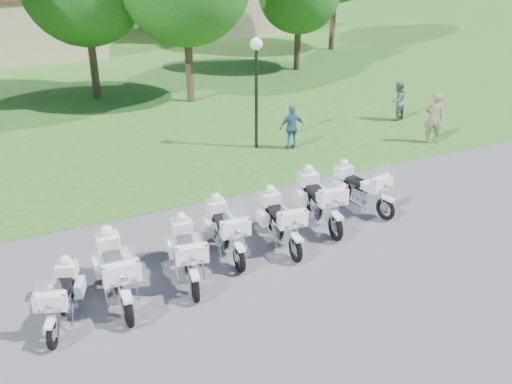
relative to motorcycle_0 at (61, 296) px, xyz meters
name	(u,v)px	position (x,y,z in m)	size (l,w,h in m)	color
ground	(269,244)	(5.28, 0.94, -0.59)	(100.00, 100.00, 0.00)	#5B5B60
grass_lawn	(85,51)	(5.28, 27.94, -0.59)	(100.00, 48.00, 0.01)	#26611E
motorcycle_0	(61,296)	(0.00, 0.00, 0.00)	(1.17, 2.01, 1.42)	black
motorcycle_1	(116,270)	(1.22, 0.30, 0.13)	(0.87, 2.57, 1.72)	black
motorcycle_2	(187,252)	(2.91, 0.43, 0.08)	(1.05, 2.38, 1.61)	black
motorcycle_3	(226,228)	(4.15, 1.10, 0.07)	(0.86, 2.37, 1.59)	black
motorcycle_4	(281,219)	(5.61, 0.93, 0.08)	(0.91, 2.39, 1.61)	black
motorcycle_5	(319,198)	(7.09, 1.47, 0.13)	(1.01, 2.56, 1.72)	black
motorcycle_6	(361,187)	(8.65, 1.73, 0.06)	(1.07, 2.30, 1.56)	black
lamp_post	(256,66)	(7.96, 7.44, 2.46)	(0.44, 0.44, 4.03)	black
building_east	(224,3)	(16.28, 30.94, 1.47)	(11.44, 7.28, 4.10)	tan
bystander_a	(434,118)	(14.21, 5.11, 0.37)	(0.71, 0.46, 1.94)	gray
bystander_b	(397,101)	(14.66, 7.86, 0.23)	(0.80, 0.62, 1.65)	slate
bystander_c	(292,128)	(9.09, 6.77, 0.23)	(0.96, 0.40, 1.65)	#396289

